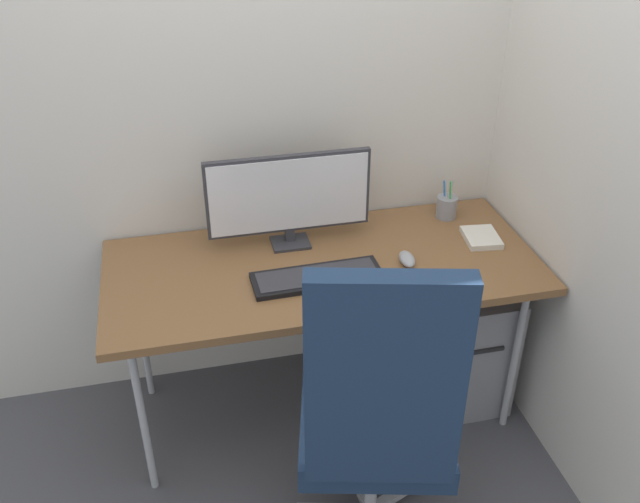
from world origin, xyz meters
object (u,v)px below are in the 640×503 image
object	(u,v)px
keyboard	(317,277)
notebook	(481,238)
mouse	(407,259)
pen_holder	(447,207)
office_chair	(379,415)
filing_cabinet	(452,330)
monitor	(289,196)

from	to	relation	value
keyboard	notebook	world-z (taller)	notebook
mouse	pen_holder	distance (m)	0.41
pen_holder	office_chair	bearing A→B (deg)	-121.54
pen_holder	filing_cabinet	bearing A→B (deg)	-89.50
mouse	pen_holder	size ratio (longest dim) A/B	0.62
filing_cabinet	pen_holder	xyz separation A→B (m)	(-0.00, 0.19, 0.51)
keyboard	monitor	bearing A→B (deg)	99.82
filing_cabinet	mouse	bearing A→B (deg)	-157.27
office_chair	notebook	distance (m)	0.98
keyboard	mouse	bearing A→B (deg)	5.43
pen_holder	mouse	bearing A→B (deg)	-132.27
pen_holder	notebook	world-z (taller)	pen_holder
keyboard	notebook	distance (m)	0.71
notebook	monitor	bearing A→B (deg)	175.05
keyboard	office_chair	bearing A→B (deg)	-85.24
filing_cabinet	office_chair	bearing A→B (deg)	-127.55
monitor	notebook	size ratio (longest dim) A/B	3.89
keyboard	pen_holder	world-z (taller)	pen_holder
office_chair	keyboard	bearing A→B (deg)	94.76
monitor	keyboard	xyz separation A→B (m)	(0.05, -0.28, -0.20)
monitor	notebook	bearing A→B (deg)	-11.46
office_chair	mouse	world-z (taller)	office_chair
office_chair	monitor	world-z (taller)	office_chair
office_chair	filing_cabinet	bearing A→B (deg)	52.45
mouse	notebook	size ratio (longest dim) A/B	0.67
monitor	mouse	xyz separation A→B (m)	(0.40, -0.24, -0.19)
filing_cabinet	mouse	xyz separation A→B (m)	(-0.28, -0.12, 0.48)
keyboard	mouse	world-z (taller)	mouse
monitor	office_chair	bearing A→B (deg)	-83.64
office_chair	monitor	xyz separation A→B (m)	(-0.10, 0.88, 0.31)
filing_cabinet	pen_holder	bearing A→B (deg)	90.50
keyboard	filing_cabinet	bearing A→B (deg)	13.39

